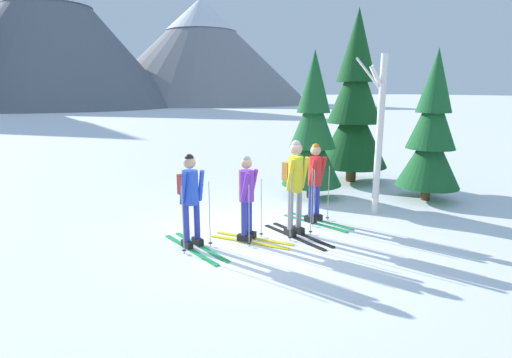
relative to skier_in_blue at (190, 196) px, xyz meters
name	(u,v)px	position (x,y,z in m)	size (l,w,h in m)	color
ground_plane	(262,235)	(1.41, 0.02, -0.96)	(400.00, 400.00, 0.00)	white
skier_in_blue	(190,196)	(0.00, 0.00, 0.00)	(0.74, 1.78, 1.71)	green
skier_in_purple	(247,195)	(1.04, -0.12, -0.08)	(1.28, 1.41, 1.63)	yellow
skier_in_yellow	(295,182)	(1.99, -0.23, 0.12)	(0.66, 1.71, 1.87)	black
skier_in_red	(315,180)	(2.79, 0.29, -0.03)	(0.88, 1.62, 1.70)	green
pine_tree_near	(354,105)	(5.98, 3.15, 1.38)	(2.12, 2.12, 5.12)	#51381E
pine_tree_mid	(431,133)	(6.38, 0.58, 0.78)	(1.57, 1.57, 3.79)	#51381E
pine_tree_far	(313,132)	(3.80, 2.01, 0.77)	(1.56, 1.56, 3.77)	#51381E
birch_tree_tall	(379,132)	(4.37, 0.21, 0.91)	(0.59, 0.74, 3.55)	silver
mountain_ridge_distant	(98,40)	(3.55, 69.39, 10.21)	(84.33, 53.90, 23.09)	gray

